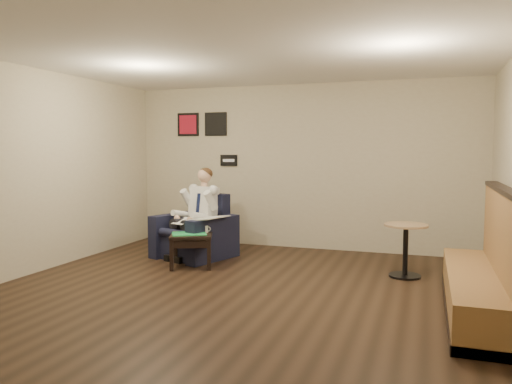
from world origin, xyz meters
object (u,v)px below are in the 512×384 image
(banquette, at_px, (478,252))
(seated_man, at_px, (188,216))
(armchair, at_px, (194,226))
(side_table, at_px, (192,250))
(cafe_table, at_px, (405,251))
(green_folder, at_px, (189,234))
(coffee_mug, at_px, (205,229))
(smartphone, at_px, (196,231))

(banquette, bearing_deg, seated_man, 160.85)
(armchair, relative_size, side_table, 1.73)
(side_table, distance_m, banquette, 3.86)
(banquette, xyz_separation_m, cafe_table, (-0.76, 1.31, -0.29))
(green_folder, relative_size, banquette, 0.19)
(green_folder, bearing_deg, cafe_table, 7.96)
(coffee_mug, bearing_deg, armchair, 133.55)
(smartphone, xyz_separation_m, cafe_table, (2.97, 0.21, -0.13))
(seated_man, bearing_deg, armchair, 90.00)
(green_folder, distance_m, cafe_table, 3.01)
(smartphone, bearing_deg, cafe_table, -8.05)
(seated_man, distance_m, banquette, 4.24)
(seated_man, height_order, cafe_table, seated_man)
(coffee_mug, distance_m, banquette, 3.76)
(green_folder, bearing_deg, armchair, 109.77)
(banquette, distance_m, cafe_table, 1.55)
(armchair, xyz_separation_m, cafe_table, (3.20, -0.20, -0.14))
(smartphone, bearing_deg, coffee_mug, -7.10)
(cafe_table, bearing_deg, side_table, -172.58)
(smartphone, distance_m, cafe_table, 2.98)
(side_table, xyz_separation_m, coffee_mug, (0.13, 0.19, 0.29))
(cafe_table, bearing_deg, smartphone, -176.02)
(green_folder, distance_m, coffee_mug, 0.27)
(seated_man, relative_size, banquette, 0.54)
(side_table, relative_size, green_folder, 1.22)
(seated_man, xyz_separation_m, banquette, (4.00, -1.39, -0.03))
(armchair, height_order, banquette, banquette)
(seated_man, relative_size, side_table, 2.30)
(coffee_mug, bearing_deg, cafe_table, 3.93)
(side_table, relative_size, banquette, 0.23)
(armchair, distance_m, seated_man, 0.22)
(side_table, xyz_separation_m, cafe_table, (2.96, 0.38, 0.12))
(smartphone, relative_size, cafe_table, 0.21)
(seated_man, distance_m, side_table, 0.69)
(seated_man, bearing_deg, coffee_mug, -14.49)
(smartphone, relative_size, banquette, 0.06)
(seated_man, bearing_deg, cafe_table, 17.33)
(green_folder, distance_m, smartphone, 0.21)
(armchair, xyz_separation_m, smartphone, (0.23, -0.40, -0.01))
(side_table, xyz_separation_m, green_folder, (-0.02, -0.03, 0.25))
(armchair, relative_size, banquette, 0.40)
(smartphone, bearing_deg, banquette, -28.57)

